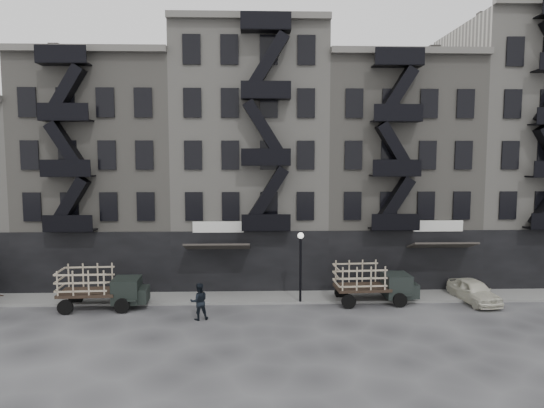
{
  "coord_description": "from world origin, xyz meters",
  "views": [
    {
      "loc": [
        0.43,
        -25.37,
        8.74
      ],
      "look_at": [
        1.36,
        4.0,
        5.83
      ],
      "focal_mm": 32.0,
      "sensor_mm": 36.0,
      "label": 1
    }
  ],
  "objects_px": {
    "car_east": "(474,291)",
    "pedestrian_mid": "(199,301)",
    "stake_truck_west": "(101,285)",
    "stake_truck_east": "(373,280)"
  },
  "relations": [
    {
      "from": "car_east",
      "to": "pedestrian_mid",
      "type": "height_order",
      "value": "pedestrian_mid"
    },
    {
      "from": "stake_truck_west",
      "to": "pedestrian_mid",
      "type": "distance_m",
      "value": 6.2
    },
    {
      "from": "stake_truck_west",
      "to": "pedestrian_mid",
      "type": "xyz_separation_m",
      "value": [
        5.84,
        -2.05,
        -0.41
      ]
    },
    {
      "from": "stake_truck_west",
      "to": "car_east",
      "type": "distance_m",
      "value": 21.96
    },
    {
      "from": "stake_truck_west",
      "to": "car_east",
      "type": "xyz_separation_m",
      "value": [
        21.94,
        0.56,
        -0.72
      ]
    },
    {
      "from": "stake_truck_west",
      "to": "car_east",
      "type": "bearing_deg",
      "value": -1.44
    },
    {
      "from": "car_east",
      "to": "stake_truck_west",
      "type": "bearing_deg",
      "value": 173.55
    },
    {
      "from": "pedestrian_mid",
      "to": "stake_truck_west",
      "type": "bearing_deg",
      "value": -34.77
    },
    {
      "from": "stake_truck_west",
      "to": "stake_truck_east",
      "type": "relative_size",
      "value": 1.01
    },
    {
      "from": "stake_truck_west",
      "to": "car_east",
      "type": "relative_size",
      "value": 1.24
    }
  ]
}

